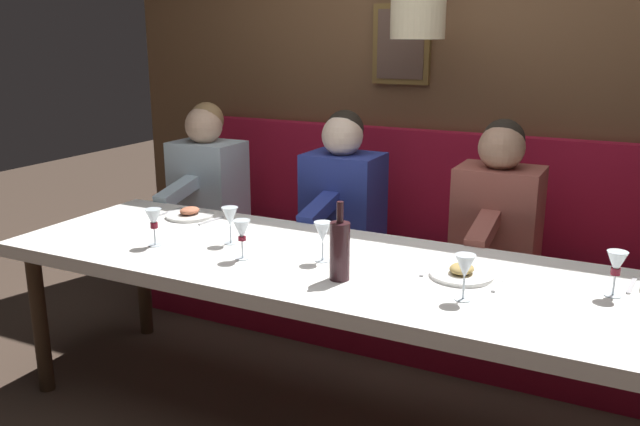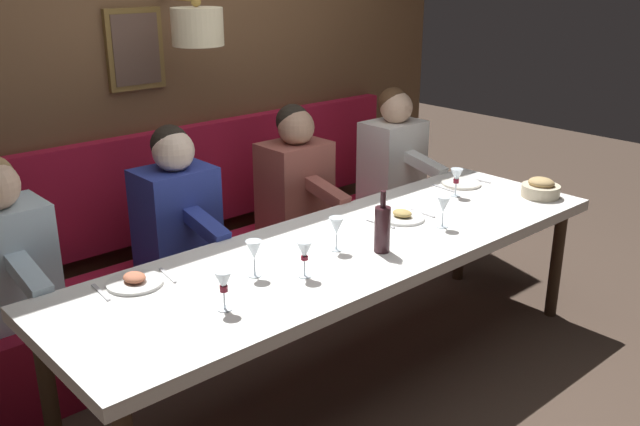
% 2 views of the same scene
% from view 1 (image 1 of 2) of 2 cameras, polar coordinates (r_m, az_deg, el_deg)
% --- Properties ---
extents(ground_plane, '(12.00, 12.00, 0.00)m').
position_cam_1_polar(ground_plane, '(3.01, 2.10, -17.74)').
color(ground_plane, '#423328').
extents(dining_table, '(0.90, 2.98, 0.74)m').
position_cam_1_polar(dining_table, '(2.70, 2.24, -5.50)').
color(dining_table, white).
rests_on(dining_table, ground_plane).
extents(banquette_bench, '(0.52, 3.18, 0.45)m').
position_cam_1_polar(banquette_bench, '(3.64, 8.06, -7.76)').
color(banquette_bench, maroon).
rests_on(banquette_bench, ground_plane).
extents(back_wall_panel, '(0.59, 4.38, 2.90)m').
position_cam_1_polar(back_wall_panel, '(3.92, 11.43, 10.88)').
color(back_wall_panel, brown).
rests_on(back_wall_panel, ground_plane).
extents(diner_near, '(0.60, 0.40, 0.79)m').
position_cam_1_polar(diner_near, '(3.35, 14.94, 0.49)').
color(diner_near, '#934C42').
rests_on(diner_near, banquette_bench).
extents(diner_middle, '(0.60, 0.40, 0.79)m').
position_cam_1_polar(diner_middle, '(3.60, 1.96, 2.01)').
color(diner_middle, '#283893').
rests_on(diner_middle, banquette_bench).
extents(diner_far, '(0.60, 0.40, 0.79)m').
position_cam_1_polar(diner_far, '(4.05, -9.61, 3.28)').
color(diner_far, silver).
rests_on(diner_far, banquette_bench).
extents(place_setting_1, '(0.24, 0.32, 0.05)m').
position_cam_1_polar(place_setting_1, '(3.40, -11.05, -0.09)').
color(place_setting_1, silver).
rests_on(place_setting_1, dining_table).
extents(place_setting_2, '(0.24, 0.32, 0.05)m').
position_cam_1_polar(place_setting_2, '(2.59, 11.99, -5.05)').
color(place_setting_2, white).
rests_on(place_setting_2, dining_table).
extents(wine_glass_0, '(0.07, 0.07, 0.16)m').
position_cam_1_polar(wine_glass_0, '(2.92, -7.69, -0.41)').
color(wine_glass_0, silver).
rests_on(wine_glass_0, dining_table).
extents(wine_glass_1, '(0.07, 0.07, 0.16)m').
position_cam_1_polar(wine_glass_1, '(2.67, 0.23, -1.75)').
color(wine_glass_1, silver).
rests_on(wine_glass_1, dining_table).
extents(wine_glass_2, '(0.07, 0.07, 0.16)m').
position_cam_1_polar(wine_glass_2, '(2.71, -6.69, -1.59)').
color(wine_glass_2, silver).
rests_on(wine_glass_2, dining_table).
extents(wine_glass_3, '(0.07, 0.07, 0.16)m').
position_cam_1_polar(wine_glass_3, '(2.34, 12.26, -4.60)').
color(wine_glass_3, silver).
rests_on(wine_glass_3, dining_table).
extents(wine_glass_4, '(0.07, 0.07, 0.16)m').
position_cam_1_polar(wine_glass_4, '(2.95, -14.01, -0.58)').
color(wine_glass_4, silver).
rests_on(wine_glass_4, dining_table).
extents(wine_glass_5, '(0.07, 0.07, 0.16)m').
position_cam_1_polar(wine_glass_5, '(2.54, 23.97, -4.06)').
color(wine_glass_5, silver).
rests_on(wine_glass_5, dining_table).
extents(wine_bottle, '(0.08, 0.08, 0.30)m').
position_cam_1_polar(wine_bottle, '(2.47, 1.69, -3.15)').
color(wine_bottle, '#33191E').
rests_on(wine_bottle, dining_table).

